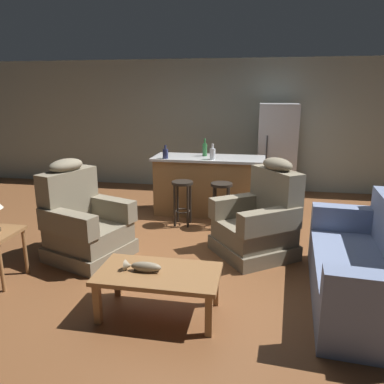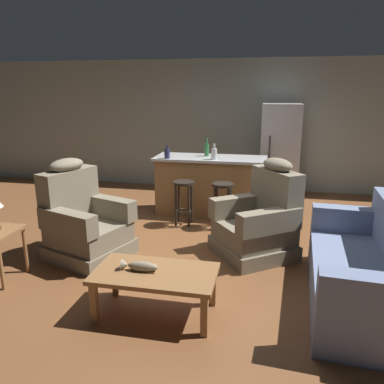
{
  "view_description": "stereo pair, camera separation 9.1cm",
  "coord_description": "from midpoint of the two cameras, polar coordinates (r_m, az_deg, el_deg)",
  "views": [
    {
      "loc": [
        0.81,
        -4.57,
        1.98
      ],
      "look_at": [
        -0.01,
        -0.1,
        0.75
      ],
      "focal_mm": 35.0,
      "sensor_mm": 36.0,
      "label": 1
    },
    {
      "loc": [
        0.9,
        -4.56,
        1.98
      ],
      "look_at": [
        -0.01,
        -0.1,
        0.75
      ],
      "focal_mm": 35.0,
      "sensor_mm": 36.0,
      "label": 2
    }
  ],
  "objects": [
    {
      "name": "couch",
      "position": [
        3.98,
        24.53,
        -10.66
      ],
      "size": [
        0.98,
        1.96,
        0.94
      ],
      "rotation": [
        0.0,
        0.0,
        3.06
      ],
      "color": "#707FA3",
      "rests_on": "ground_plane"
    },
    {
      "name": "bottle_short_amber",
      "position": [
        5.93,
        -4.51,
        5.88
      ],
      "size": [
        0.09,
        0.09,
        0.21
      ],
      "color": "#23284C",
      "rests_on": "kitchen_island"
    },
    {
      "name": "fish_figurine",
      "position": [
        3.44,
        -8.31,
        -11.21
      ],
      "size": [
        0.34,
        0.1,
        0.1
      ],
      "color": "#4C3823",
      "rests_on": "coffee_table"
    },
    {
      "name": "bottle_wine_dark",
      "position": [
        6.14,
        1.53,
        6.51
      ],
      "size": [
        0.07,
        0.07,
        0.29
      ],
      "color": "#2D6B38",
      "rests_on": "kitchen_island"
    },
    {
      "name": "kitchen_island",
      "position": [
        6.16,
        2.09,
        1.02
      ],
      "size": [
        1.8,
        0.7,
        0.95
      ],
      "color": "olive",
      "rests_on": "ground_plane"
    },
    {
      "name": "bar_stool_right",
      "position": [
        5.53,
        4.03,
        -0.74
      ],
      "size": [
        0.32,
        0.32,
        0.68
      ],
      "color": "black",
      "rests_on": "ground_plane"
    },
    {
      "name": "ground_plane",
      "position": [
        5.05,
        -0.2,
        -7.96
      ],
      "size": [
        12.0,
        12.0,
        0.0
      ],
      "color": "brown"
    },
    {
      "name": "bar_stool_left",
      "position": [
        5.62,
        -1.93,
        -0.45
      ],
      "size": [
        0.32,
        0.32,
        0.68
      ],
      "color": "black",
      "rests_on": "ground_plane"
    },
    {
      "name": "bottle_tall_green",
      "position": [
        5.84,
        2.7,
        5.88
      ],
      "size": [
        0.09,
        0.09,
        0.24
      ],
      "color": "silver",
      "rests_on": "kitchen_island"
    },
    {
      "name": "back_wall",
      "position": [
        7.77,
        4.08,
        10.08
      ],
      "size": [
        12.0,
        0.05,
        2.6
      ],
      "color": "#939E93",
      "rests_on": "ground_plane"
    },
    {
      "name": "recliner_near_lamp",
      "position": [
        4.76,
        -16.71,
        -4.62
      ],
      "size": [
        1.08,
        1.08,
        1.2
      ],
      "rotation": [
        0.0,
        0.0,
        -0.35
      ],
      "color": "#756B56",
      "rests_on": "ground_plane"
    },
    {
      "name": "refrigerator",
      "position": [
        7.2,
        12.42,
        6.0
      ],
      "size": [
        0.7,
        0.69,
        1.76
      ],
      "color": "#B7B7BC",
      "rests_on": "ground_plane"
    },
    {
      "name": "coffee_table",
      "position": [
        3.46,
        -5.89,
        -12.83
      ],
      "size": [
        1.1,
        0.6,
        0.42
      ],
      "color": "olive",
      "rests_on": "ground_plane"
    },
    {
      "name": "recliner_near_island",
      "position": [
        4.7,
        9.75,
        -4.44
      ],
      "size": [
        1.17,
        1.17,
        1.2
      ],
      "rotation": [
        0.0,
        0.0,
        3.77
      ],
      "color": "#756B56",
      "rests_on": "ground_plane"
    }
  ]
}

